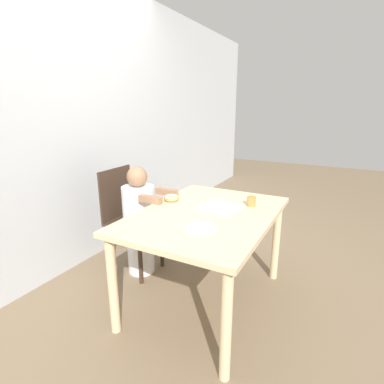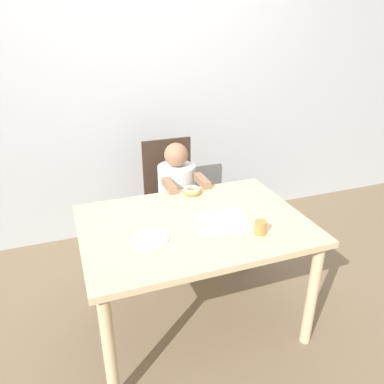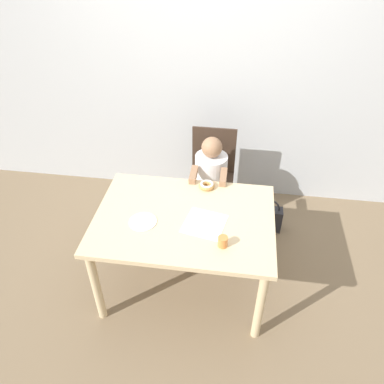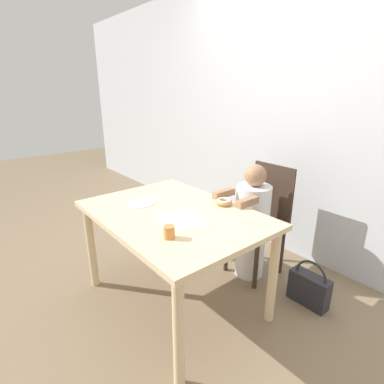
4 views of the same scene
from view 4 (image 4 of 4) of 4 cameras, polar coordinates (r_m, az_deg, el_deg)
The scene contains 10 objects.
ground_plane at distance 2.34m, azimuth -3.22°, elevation -19.82°, with size 12.00×12.00×0.00m, color #7A664C.
wall_back at distance 2.79m, azimuth 18.83°, elevation 13.58°, with size 8.00×0.05×2.50m.
dining_table at distance 2.02m, azimuth -3.54°, elevation -6.14°, with size 1.23×0.87×0.70m.
chair at distance 2.51m, azimuth 13.00°, elevation -4.92°, with size 0.38×0.39×0.90m.
child_figure at distance 2.43m, azimuth 11.30°, elevation -5.85°, with size 0.28×0.44×0.94m.
donut at distance 2.10m, azimuth 6.11°, elevation -1.84°, with size 0.12×0.12×0.04m.
napkin at distance 1.85m, azimuth -2.13°, elevation -5.49°, with size 0.31×0.31×0.00m.
handbag at distance 2.39m, azimuth 21.39°, elevation -16.65°, with size 0.28×0.11×0.34m.
cup at distance 1.64m, azimuth -4.38°, elevation -7.59°, with size 0.06×0.06×0.07m.
plate at distance 2.15m, azimuth -9.69°, elevation -2.11°, with size 0.19×0.19×0.01m.
Camera 4 is at (1.49, -1.06, 1.47)m, focal length 28.00 mm.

